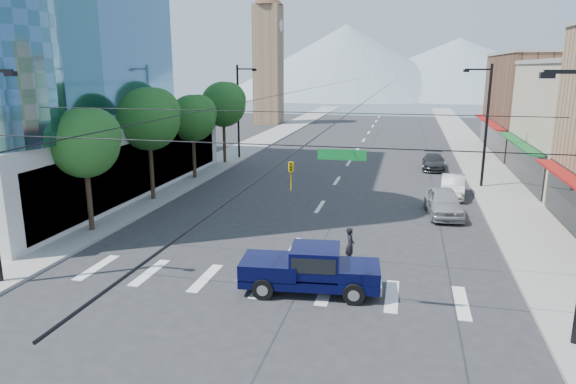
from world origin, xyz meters
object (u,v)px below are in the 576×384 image
(pickup_truck, at_px, (310,268))
(parked_car_mid, at_px, (453,186))
(pedestrian, at_px, (350,245))
(parked_car_far, at_px, (433,162))
(parked_car_near, at_px, (444,202))

(pickup_truck, distance_m, parked_car_mid, 18.84)
(parked_car_mid, bearing_deg, pedestrian, -106.36)
(pickup_truck, relative_size, parked_car_far, 1.23)
(pedestrian, distance_m, parked_car_far, 24.49)
(parked_car_near, bearing_deg, parked_car_mid, 74.27)
(parked_car_near, height_order, parked_car_far, parked_car_near)
(pickup_truck, xyz_separation_m, parked_car_near, (5.84, 12.52, -0.16))
(pickup_truck, xyz_separation_m, parked_car_mid, (6.76, 17.58, -0.25))
(pedestrian, xyz_separation_m, parked_car_mid, (5.53, 14.14, -0.12))
(pickup_truck, bearing_deg, parked_car_near, 59.28)
(parked_car_mid, bearing_deg, parked_car_far, 100.28)
(pedestrian, bearing_deg, parked_car_near, -36.05)
(parked_car_near, height_order, parked_car_mid, parked_car_near)
(parked_car_near, bearing_deg, pedestrian, -122.51)
(pedestrian, distance_m, parked_car_mid, 15.18)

